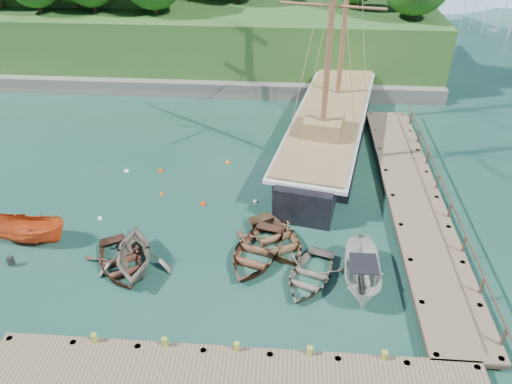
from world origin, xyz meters
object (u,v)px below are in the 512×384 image
at_px(rowboat_3, 309,280).
at_px(schooner, 329,131).
at_px(rowboat_2, 256,258).
at_px(cabin_boat_white, 361,285).
at_px(rowboat_4, 277,245).
at_px(motorboat_orange, 32,241).
at_px(rowboat_1, 136,268).
at_px(rowboat_0, 121,267).

xyz_separation_m(rowboat_3, schooner, (1.57, 14.41, 1.08)).
height_order(rowboat_2, cabin_boat_white, cabin_boat_white).
relative_size(rowboat_3, cabin_boat_white, 0.90).
relative_size(rowboat_4, motorboat_orange, 1.06).
relative_size(rowboat_1, rowboat_4, 0.92).
bearing_deg(schooner, rowboat_2, -97.19).
bearing_deg(schooner, rowboat_4, -94.18).
xyz_separation_m(rowboat_1, rowboat_2, (6.12, 1.26, 0.00)).
distance_m(rowboat_2, rowboat_3, 3.13).
bearing_deg(rowboat_0, schooner, 21.62).
xyz_separation_m(rowboat_0, rowboat_1, (0.76, 0.02, 0.00)).
height_order(rowboat_3, schooner, schooner).
height_order(rowboat_0, rowboat_1, rowboat_1).
height_order(rowboat_4, cabin_boat_white, cabin_boat_white).
distance_m(rowboat_2, rowboat_4, 1.53).
bearing_deg(schooner, motorboat_orange, -132.02).
bearing_deg(rowboat_2, motorboat_orange, -164.70).
height_order(rowboat_2, motorboat_orange, motorboat_orange).
bearing_deg(rowboat_0, rowboat_4, -13.31).
relative_size(rowboat_4, cabin_boat_white, 1.00).
height_order(rowboat_1, cabin_boat_white, rowboat_1).
xyz_separation_m(rowboat_2, rowboat_4, (1.05, 1.11, 0.00)).
distance_m(rowboat_3, motorboat_orange, 15.31).
relative_size(rowboat_2, rowboat_4, 1.05).
bearing_deg(rowboat_0, rowboat_1, -28.43).
xyz_separation_m(rowboat_2, rowboat_3, (2.75, -1.50, 0.00)).
distance_m(rowboat_1, rowboat_3, 8.87).
height_order(rowboat_3, cabin_boat_white, cabin_boat_white).
bearing_deg(motorboat_orange, rowboat_2, -88.18).
distance_m(cabin_boat_white, schooner, 14.64).
bearing_deg(rowboat_4, rowboat_1, 167.57).
relative_size(rowboat_0, rowboat_2, 0.89).
relative_size(rowboat_0, rowboat_1, 1.02).
height_order(rowboat_2, rowboat_3, rowboat_2).
xyz_separation_m(rowboat_1, rowboat_3, (8.87, -0.24, 0.00)).
height_order(rowboat_2, schooner, schooner).
distance_m(motorboat_orange, schooner, 20.91).
height_order(rowboat_0, motorboat_orange, motorboat_orange).
bearing_deg(rowboat_3, schooner, 104.33).
bearing_deg(cabin_boat_white, schooner, 97.13).
distance_m(rowboat_1, cabin_boat_white, 11.42).
distance_m(rowboat_0, rowboat_4, 8.28).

